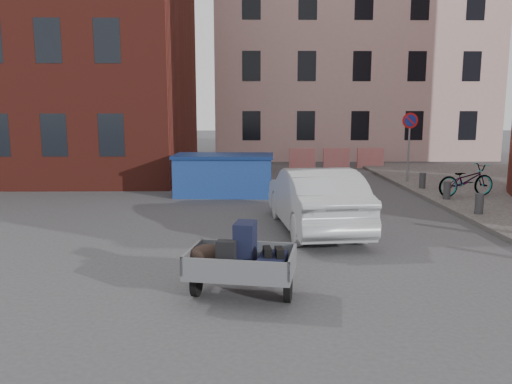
{
  "coord_description": "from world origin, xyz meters",
  "views": [
    {
      "loc": [
        -0.23,
        -9.64,
        2.89
      ],
      "look_at": [
        -0.04,
        1.15,
        1.1
      ],
      "focal_mm": 35.0,
      "sensor_mm": 36.0,
      "label": 1
    }
  ],
  "objects_px": {
    "silver_car": "(315,199)",
    "bicycle": "(466,180)",
    "trailer": "(241,261)",
    "dumpster": "(224,175)"
  },
  "relations": [
    {
      "from": "bicycle",
      "to": "trailer",
      "type": "bearing_deg",
      "value": 125.79
    },
    {
      "from": "silver_car",
      "to": "bicycle",
      "type": "distance_m",
      "value": 6.7
    },
    {
      "from": "trailer",
      "to": "dumpster",
      "type": "relative_size",
      "value": 0.56
    },
    {
      "from": "trailer",
      "to": "dumpster",
      "type": "height_order",
      "value": "dumpster"
    },
    {
      "from": "bicycle",
      "to": "silver_car",
      "type": "bearing_deg",
      "value": 112.22
    },
    {
      "from": "trailer",
      "to": "bicycle",
      "type": "xyz_separation_m",
      "value": [
        7.15,
        8.42,
        0.04
      ]
    },
    {
      "from": "trailer",
      "to": "dumpster",
      "type": "distance_m",
      "value": 9.45
    },
    {
      "from": "trailer",
      "to": "bicycle",
      "type": "height_order",
      "value": "trailer"
    },
    {
      "from": "dumpster",
      "to": "silver_car",
      "type": "distance_m",
      "value": 5.52
    },
    {
      "from": "dumpster",
      "to": "bicycle",
      "type": "distance_m",
      "value": 7.91
    }
  ]
}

